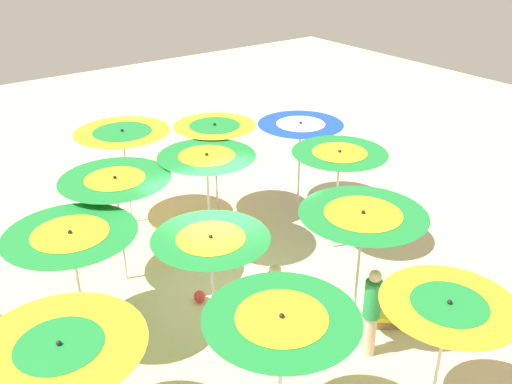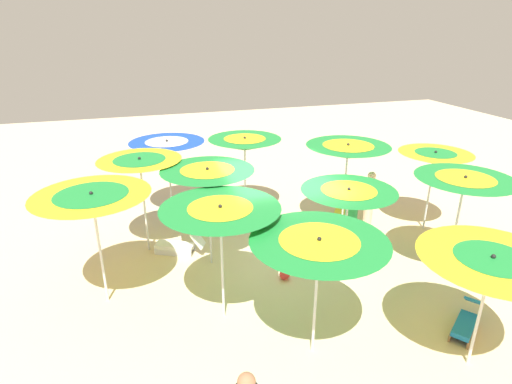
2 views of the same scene
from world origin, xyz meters
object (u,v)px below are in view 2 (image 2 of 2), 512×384
beach_umbrella_1 (464,185)px  beach_umbrella_10 (140,166)px  beach_umbrella_5 (348,152)px  lounger_2 (342,210)px  beach_umbrella_3 (319,249)px  beach_umbrella_4 (348,197)px  beach_umbrella_11 (167,147)px  beach_umbrella_8 (245,144)px  beachgoer_0 (369,200)px  beach_umbrella_6 (220,215)px  beach_umbrella_2 (435,158)px  lounger_1 (466,322)px  beach_umbrella_0 (491,267)px  beachgoer_2 (350,226)px  beach_umbrella_7 (208,176)px  beach_umbrella_9 (92,202)px  beach_ball (285,275)px  lounger_0 (178,245)px

beach_umbrella_1 → beach_umbrella_10: beach_umbrella_10 is taller
beach_umbrella_5 → lounger_2: 2.26m
beach_umbrella_3 → beach_umbrella_5: size_ratio=0.91×
beach_umbrella_4 → beach_umbrella_11: (3.24, -4.71, 0.06)m
beach_umbrella_3 → beach_umbrella_8: (-0.38, -5.82, 0.15)m
beach_umbrella_8 → beachgoer_0: bearing=146.2°
beach_umbrella_8 → beach_umbrella_6: bearing=69.3°
beach_umbrella_5 → beach_umbrella_6: beach_umbrella_5 is taller
beach_umbrella_2 → lounger_1: (2.00, 3.84, -1.88)m
beach_umbrella_0 → beach_umbrella_1: beach_umbrella_1 is taller
beach_umbrella_6 → beachgoer_2: size_ratio=1.44×
beach_umbrella_7 → beach_umbrella_8: beach_umbrella_7 is taller
beach_umbrella_8 → beach_umbrella_9: bearing=39.8°
beach_umbrella_11 → beach_umbrella_3: bearing=104.8°
beach_umbrella_8 → beach_ball: 4.15m
beach_umbrella_0 → lounger_1: (-0.55, -0.69, -1.72)m
beach_umbrella_10 → lounger_0: beach_umbrella_10 is taller
beach_umbrella_5 → beach_umbrella_9: size_ratio=1.01×
beach_umbrella_10 → lounger_2: size_ratio=2.09×
beach_umbrella_0 → beach_umbrella_10: beach_umbrella_10 is taller
beach_umbrella_0 → beach_ball: beach_umbrella_0 is taller
beach_umbrella_2 → beachgoer_2: bearing=15.6°
beach_umbrella_0 → lounger_1: bearing=-128.2°
beach_umbrella_0 → beach_umbrella_5: beach_umbrella_5 is taller
beach_umbrella_5 → lounger_1: bearing=93.3°
beach_umbrella_1 → beach_ball: 4.32m
beach_umbrella_6 → lounger_0: 3.43m
beach_umbrella_8 → lounger_2: beach_umbrella_8 is taller
beach_umbrella_11 → beach_ball: bearing=115.4°
beach_umbrella_8 → beach_ball: size_ratio=10.15×
beach_umbrella_0 → beach_umbrella_5: 5.19m
beach_umbrella_3 → beach_umbrella_10: size_ratio=0.91×
beach_umbrella_4 → beach_umbrella_0: bearing=107.6°
beach_umbrella_5 → beach_ball: 3.74m
beach_umbrella_10 → lounger_2: bearing=-176.1°
beach_umbrella_0 → beach_umbrella_2: beach_umbrella_2 is taller
beach_umbrella_11 → lounger_2: 5.47m
beach_umbrella_1 → lounger_2: 4.19m
beach_umbrella_4 → beach_ball: bearing=-19.1°
beach_umbrella_4 → beach_umbrella_10: 4.89m
beach_umbrella_10 → beachgoer_0: beach_umbrella_10 is taller
beach_umbrella_7 → beachgoer_0: size_ratio=1.41×
beach_umbrella_2 → beach_umbrella_4: 3.84m
beach_umbrella_0 → beach_umbrella_3: beach_umbrella_3 is taller
beach_umbrella_7 → beach_ball: 2.82m
beach_umbrella_5 → lounger_0: (4.56, -0.02, -2.07)m
beach_umbrella_1 → beach_umbrella_10: size_ratio=0.98×
beach_umbrella_6 → beachgoer_2: bearing=-159.3°
beach_umbrella_2 → beachgoer_0: (1.62, -0.36, -1.17)m
beach_umbrella_11 → beach_ball: beach_umbrella_11 is taller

